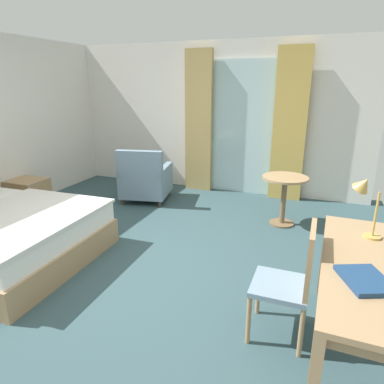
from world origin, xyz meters
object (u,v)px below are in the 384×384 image
armchair_by_window (145,180)px  desk_lamp (365,193)px  writing_desk (366,276)px  closed_book (365,280)px  nightstand (29,194)px  round_cafe_table (284,190)px  desk_chair (292,278)px

armchair_by_window → desk_lamp: bearing=-34.4°
writing_desk → closed_book: bearing=-98.9°
closed_book → nightstand: bearing=134.6°
armchair_by_window → round_cafe_table: (2.26, -0.23, 0.15)m
nightstand → writing_desk: size_ratio=0.32×
nightstand → round_cafe_table: 3.85m
round_cafe_table → closed_book: bearing=-74.2°
closed_book → round_cafe_table: (-0.73, 2.59, -0.28)m
writing_desk → closed_book: 0.27m
writing_desk → desk_lamp: desk_lamp is taller
desk_lamp → round_cafe_table: desk_lamp is taller
nightstand → desk_chair: (4.07, -1.47, 0.27)m
desk_lamp → round_cafe_table: size_ratio=0.69×
desk_lamp → round_cafe_table: (-0.75, 1.84, -0.59)m
nightstand → writing_desk: 4.81m
writing_desk → desk_lamp: size_ratio=3.37×
armchair_by_window → round_cafe_table: size_ratio=1.34×
writing_desk → desk_lamp: 0.65m
desk_lamp → round_cafe_table: 2.07m
writing_desk → desk_chair: (-0.46, 0.09, -0.17)m
desk_chair → desk_lamp: bearing=43.4°
desk_lamp → closed_book: 0.82m
nightstand → armchair_by_window: bearing=34.1°
writing_desk → armchair_by_window: armchair_by_window is taller
nightstand → round_cafe_table: round_cafe_table is taller
nightstand → closed_book: closed_book is taller
writing_desk → closed_book: size_ratio=5.09×
desk_lamp → desk_chair: bearing=-136.6°
desk_chair → round_cafe_table: size_ratio=1.35×
nightstand → round_cafe_table: bearing=11.9°
writing_desk → closed_book: closed_book is taller
nightstand → desk_lamp: (4.51, -1.05, 0.86)m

